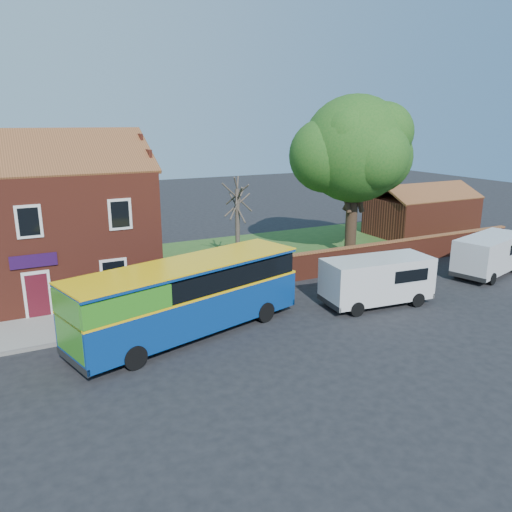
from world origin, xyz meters
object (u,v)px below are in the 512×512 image
van_far (489,253)px  large_tree (354,152)px  van_near (377,279)px  bus (182,296)px

van_far → large_tree: (-4.70, 7.31, 5.61)m
large_tree → van_near: bearing=-118.8°
van_near → large_tree: 10.96m
van_far → van_near: bearing=170.1°
bus → van_near: 9.92m
bus → van_far: bearing=-15.2°
van_far → large_tree: bearing=107.0°
van_near → van_far: (9.23, 0.94, -0.02)m
bus → large_tree: bearing=11.8°
van_near → van_far: bearing=11.5°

